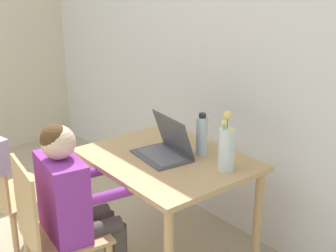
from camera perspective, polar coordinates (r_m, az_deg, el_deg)
wall_back at (r=3.21m, az=5.79°, el=9.61°), size 6.40×0.05×2.50m
dining_table at (r=2.78m, az=-0.05°, el=-5.72°), size 0.95×0.77×0.71m
chair_occupied at (r=2.58m, az=-13.81°, el=-12.70°), size 0.45×0.45×0.87m
chair_spare at (r=2.98m, az=-19.76°, el=-5.67°), size 0.47×0.50×0.88m
person_seated at (r=2.51m, az=-11.70°, el=-8.26°), size 0.41×0.46×1.05m
laptop at (r=2.74m, az=-0.21°, el=-2.55°), size 0.36×0.28×0.24m
flower_vase at (r=2.54m, az=7.15°, el=-2.60°), size 0.09×0.09×0.34m
water_bottle at (r=2.73m, az=4.16°, el=-1.16°), size 0.07×0.07×0.26m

